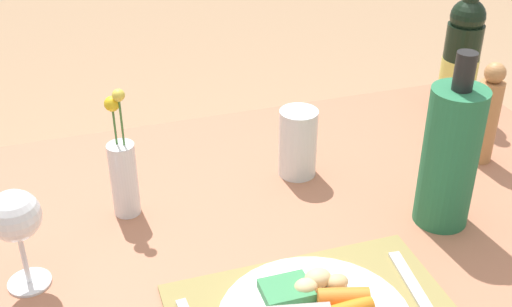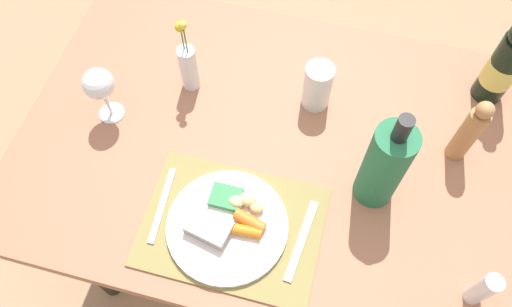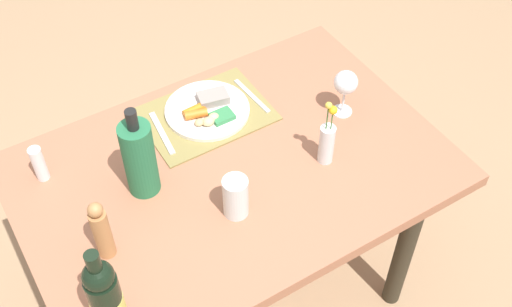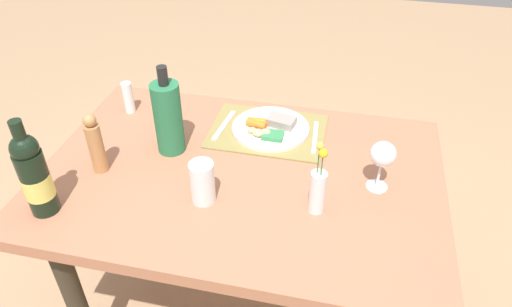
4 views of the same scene
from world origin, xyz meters
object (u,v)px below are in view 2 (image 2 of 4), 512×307
at_px(cooler_bottle, 384,165).
at_px(flower_vase, 188,65).
at_px(wine_glass, 99,85).
at_px(dining_table, 272,163).
at_px(fork, 162,205).
at_px(wine_bottle, 507,62).
at_px(salt_shaker, 483,289).
at_px(knife, 301,240).
at_px(dinner_plate, 228,224).
at_px(pepper_mill, 469,132).
at_px(water_tumbler, 317,88).

relative_size(cooler_bottle, flower_vase, 1.30).
xyz_separation_m(wine_glass, cooler_bottle, (0.67, -0.05, 0.01)).
bearing_deg(dining_table, fork, -132.29).
relative_size(wine_bottle, salt_shaker, 2.54).
bearing_deg(dining_table, knife, -62.52).
xyz_separation_m(dinner_plate, pepper_mill, (0.48, 0.32, 0.08)).
xyz_separation_m(dinner_plate, salt_shaker, (0.53, -0.02, 0.04)).
bearing_deg(knife, fork, -174.12).
xyz_separation_m(cooler_bottle, flower_vase, (-0.50, 0.18, -0.05)).
xyz_separation_m(dining_table, salt_shaker, (0.49, -0.25, 0.16)).
relative_size(dining_table, flower_vase, 5.34).
bearing_deg(water_tumbler, fork, -126.73).
bearing_deg(cooler_bottle, water_tumbler, 130.02).
xyz_separation_m(fork, salt_shaker, (0.69, -0.03, 0.05)).
distance_m(water_tumbler, flower_vase, 0.32).
bearing_deg(fork, dinner_plate, -7.31).
bearing_deg(wine_bottle, dinner_plate, -136.30).
distance_m(dining_table, dinner_plate, 0.27).
bearing_deg(pepper_mill, wine_bottle, 71.30).
height_order(pepper_mill, cooler_bottle, cooler_bottle).
height_order(dinner_plate, cooler_bottle, cooler_bottle).
height_order(wine_bottle, salt_shaker, wine_bottle).
bearing_deg(wine_bottle, cooler_bottle, -125.07).
distance_m(knife, water_tumbler, 0.38).
relative_size(dinner_plate, wine_glass, 1.67).
bearing_deg(wine_bottle, fork, -143.96).
relative_size(fork, knife, 0.96).
bearing_deg(cooler_bottle, pepper_mill, 40.16).
distance_m(fork, pepper_mill, 0.71).
height_order(pepper_mill, wine_bottle, wine_bottle).
bearing_deg(wine_glass, wine_bottle, 18.43).
bearing_deg(dinner_plate, flower_vase, 119.72).
relative_size(pepper_mill, wine_bottle, 0.68).
bearing_deg(wine_glass, flower_vase, 39.68).
bearing_deg(water_tumbler, wine_glass, -161.22).
relative_size(dining_table, fork, 6.70).
distance_m(fork, wine_bottle, 0.87).
distance_m(pepper_mill, water_tumbler, 0.36).
relative_size(wine_glass, flower_vase, 0.69).
bearing_deg(flower_vase, pepper_mill, -2.82).
bearing_deg(salt_shaker, water_tumbler, 135.87).
bearing_deg(salt_shaker, pepper_mill, 99.53).
height_order(fork, cooler_bottle, cooler_bottle).
distance_m(fork, knife, 0.32).
relative_size(knife, salt_shaker, 1.63).
xyz_separation_m(wine_bottle, flower_vase, (-0.75, -0.17, -0.05)).
height_order(pepper_mill, water_tumbler, pepper_mill).
bearing_deg(dining_table, pepper_mill, 11.31).
bearing_deg(pepper_mill, flower_vase, 177.18).
bearing_deg(flower_vase, water_tumbler, 5.00).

